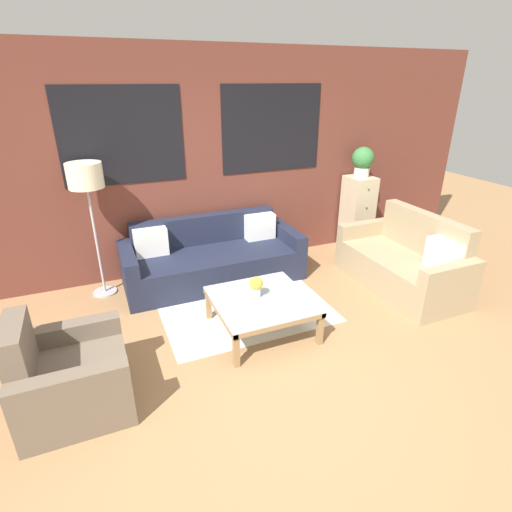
{
  "coord_description": "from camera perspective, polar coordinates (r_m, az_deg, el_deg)",
  "views": [
    {
      "loc": [
        -1.37,
        -2.58,
        2.41
      ],
      "look_at": [
        0.24,
        1.26,
        0.55
      ],
      "focal_mm": 28.0,
      "sensor_mm": 36.0,
      "label": 1
    }
  ],
  "objects": [
    {
      "name": "armchair_corner",
      "position": [
        3.55,
        -25.07,
        -15.48
      ],
      "size": [
        0.8,
        0.81,
        0.84
      ],
      "color": "#6B5B4C",
      "rests_on": "ground_plane"
    },
    {
      "name": "flower_vase",
      "position": [
        4.01,
        0.03,
        -4.25
      ],
      "size": [
        0.14,
        0.14,
        0.22
      ],
      "color": "silver",
      "rests_on": "coffee_table"
    },
    {
      "name": "settee_vintage",
      "position": [
        5.26,
        20.42,
        -1.07
      ],
      "size": [
        0.8,
        1.63,
        0.92
      ],
      "color": "tan",
      "rests_on": "ground_plane"
    },
    {
      "name": "potted_plant",
      "position": [
        6.08,
        15.01,
        13.04
      ],
      "size": [
        0.31,
        0.31,
        0.43
      ],
      "color": "silver",
      "rests_on": "drawer_cabinet"
    },
    {
      "name": "floor_lamp",
      "position": [
        4.79,
        -23.12,
        9.7
      ],
      "size": [
        0.38,
        0.38,
        1.59
      ],
      "color": "#B2B2B7",
      "rests_on": "ground_plane"
    },
    {
      "name": "rug",
      "position": [
        4.7,
        -2.13,
        -6.74
      ],
      "size": [
        1.85,
        1.59,
        0.0
      ],
      "color": "silver",
      "rests_on": "ground_plane"
    },
    {
      "name": "wall_back_brick",
      "position": [
        5.3,
        -7.56,
        12.95
      ],
      "size": [
        8.4,
        0.09,
        2.8
      ],
      "color": "brown",
      "rests_on": "ground_plane"
    },
    {
      "name": "coffee_table",
      "position": [
        4.07,
        0.77,
        -6.74
      ],
      "size": [
        0.95,
        0.95,
        0.38
      ],
      "color": "silver",
      "rests_on": "ground_plane"
    },
    {
      "name": "ground_plane",
      "position": [
        3.78,
        4.18,
        -15.55
      ],
      "size": [
        16.0,
        16.0,
        0.0
      ],
      "primitive_type": "plane",
      "color": "#9E754C"
    },
    {
      "name": "couch_dark",
      "position": [
        5.17,
        -6.21,
        -0.46
      ],
      "size": [
        2.24,
        0.88,
        0.78
      ],
      "color": "#1E2338",
      "rests_on": "ground_plane"
    },
    {
      "name": "drawer_cabinet",
      "position": [
        6.26,
        14.25,
        6.01
      ],
      "size": [
        0.38,
        0.42,
        1.1
      ],
      "color": "#C6B793",
      "rests_on": "ground_plane"
    }
  ]
}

